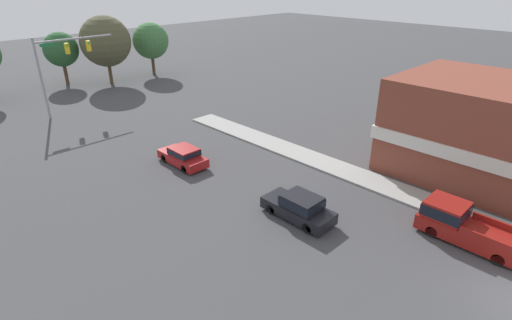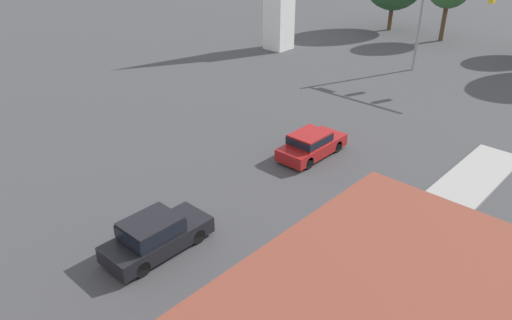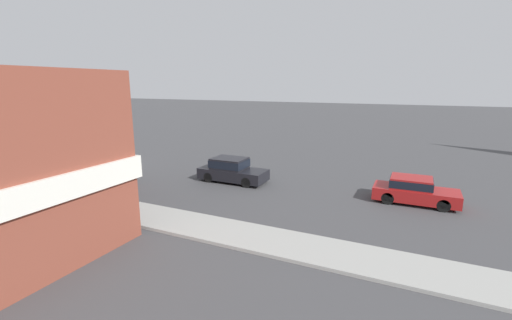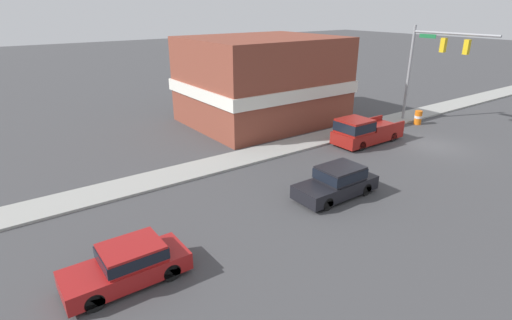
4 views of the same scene
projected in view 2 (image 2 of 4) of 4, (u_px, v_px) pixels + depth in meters
name	position (u px, v px, depth m)	size (l,w,h in m)	color
far_signal_assembly	(452.00, 2.00, 37.72)	(7.86, 0.49, 7.95)	gray
car_lead	(155.00, 235.00, 20.00)	(1.86, 4.52, 1.59)	black
car_second_ahead	(311.00, 144.00, 27.53)	(1.79, 4.32, 1.44)	black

